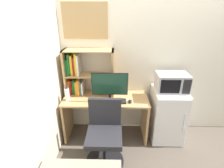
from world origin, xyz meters
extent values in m
cube|color=silver|center=(0.40, 0.02, 1.30)|extent=(6.40, 0.04, 2.60)
cube|color=tan|center=(-0.89, -0.28, 0.72)|extent=(1.33, 0.55, 0.03)
cube|color=tan|center=(-1.53, -0.28, 0.35)|extent=(0.04, 0.50, 0.71)
cube|color=tan|center=(-0.24, -0.28, 0.35)|extent=(0.04, 0.50, 0.71)
cube|color=tan|center=(-1.52, -0.14, 1.10)|extent=(0.03, 0.27, 0.73)
cube|color=tan|center=(-0.78, -0.14, 1.10)|extent=(0.03, 0.27, 0.73)
cube|color=tan|center=(-1.15, -0.14, 1.45)|extent=(0.77, 0.27, 0.01)
cube|color=tan|center=(-1.15, -0.14, 1.06)|extent=(0.71, 0.27, 0.01)
cube|color=orange|center=(-1.48, -0.11, 0.85)|extent=(0.03, 0.17, 0.23)
cube|color=#B21E1E|center=(-1.45, -0.11, 0.86)|extent=(0.02, 0.18, 0.24)
cube|color=#197233|center=(-1.41, -0.10, 0.85)|extent=(0.04, 0.17, 0.24)
cube|color=gold|center=(-1.37, -0.11, 0.84)|extent=(0.04, 0.18, 0.22)
cube|color=orange|center=(-1.33, -0.12, 0.86)|extent=(0.04, 0.23, 0.25)
cube|color=teal|center=(-1.29, -0.12, 0.85)|extent=(0.02, 0.20, 0.24)
cube|color=silver|center=(-1.27, -0.12, 0.84)|extent=(0.02, 0.21, 0.21)
cube|color=#197233|center=(-1.48, -0.11, 1.19)|extent=(0.03, 0.19, 0.25)
cube|color=#197233|center=(-1.45, -0.11, 1.23)|extent=(0.03, 0.19, 0.33)
cube|color=gold|center=(-1.41, -0.11, 1.22)|extent=(0.03, 0.19, 0.31)
cube|color=#B21E1E|center=(-1.37, -0.11, 1.21)|extent=(0.03, 0.18, 0.27)
cube|color=gold|center=(-1.34, -0.12, 1.24)|extent=(0.03, 0.20, 0.34)
cube|color=silver|center=(-1.31, -0.12, 1.23)|extent=(0.03, 0.23, 0.32)
cylinder|color=black|center=(-0.82, -0.40, 0.74)|extent=(0.17, 0.17, 0.02)
cylinder|color=black|center=(-0.82, -0.40, 0.81)|extent=(0.04, 0.04, 0.12)
cube|color=black|center=(-0.82, -0.40, 1.03)|extent=(0.52, 0.01, 0.34)
cube|color=#193D2D|center=(-0.82, -0.40, 1.03)|extent=(0.50, 0.02, 0.31)
cube|color=black|center=(-0.79, -0.40, 0.74)|extent=(0.44, 0.14, 0.02)
ellipsoid|color=black|center=(-0.51, -0.42, 0.75)|extent=(0.05, 0.09, 0.04)
cylinder|color=silver|center=(-1.46, -0.38, 0.84)|extent=(0.07, 0.07, 0.20)
cylinder|color=black|center=(-1.46, -0.38, 0.95)|extent=(0.04, 0.04, 0.02)
cube|color=white|center=(0.11, -0.28, 0.44)|extent=(0.49, 0.52, 0.88)
cube|color=white|center=(0.11, -0.55, 0.44)|extent=(0.47, 0.01, 0.84)
cylinder|color=#B2B2B7|center=(0.28, -0.56, 0.48)|extent=(0.01, 0.01, 0.31)
cube|color=#ADADB2|center=(0.11, -0.28, 1.01)|extent=(0.46, 0.32, 0.27)
cube|color=black|center=(0.04, -0.44, 1.01)|extent=(0.28, 0.01, 0.21)
cube|color=black|center=(0.27, -0.44, 1.01)|extent=(0.11, 0.01, 0.22)
cylinder|color=black|center=(-0.87, -0.86, 0.02)|extent=(0.54, 0.54, 0.04)
cylinder|color=black|center=(-0.87, -0.86, 0.24)|extent=(0.04, 0.04, 0.44)
cube|color=#232328|center=(-0.87, -0.86, 0.48)|extent=(0.47, 0.47, 0.07)
cube|color=#232328|center=(-0.87, -0.65, 0.72)|extent=(0.45, 0.06, 0.41)
cube|color=tan|center=(-1.19, -0.01, 1.86)|extent=(0.66, 0.02, 0.51)
camera|label=1|loc=(-0.72, -2.68, 2.05)|focal=27.81mm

